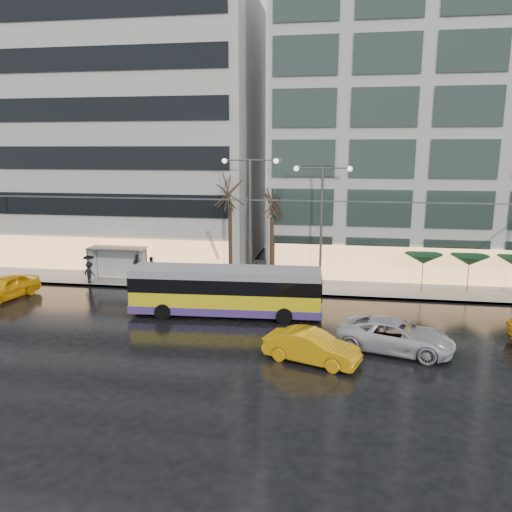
% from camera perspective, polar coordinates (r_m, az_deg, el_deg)
% --- Properties ---
extents(ground, '(140.00, 140.00, 0.00)m').
position_cam_1_polar(ground, '(26.83, -8.85, -9.49)').
color(ground, black).
rests_on(ground, ground).
extents(sidewalk, '(80.00, 10.00, 0.15)m').
position_cam_1_polar(sidewalk, '(39.37, 0.13, -2.16)').
color(sidewalk, gray).
rests_on(sidewalk, ground).
extents(kerb, '(80.00, 0.10, 0.15)m').
position_cam_1_polar(kerb, '(34.66, -1.13, -4.17)').
color(kerb, slate).
rests_on(kerb, ground).
extents(building_left, '(34.00, 14.00, 22.00)m').
position_cam_1_polar(building_left, '(48.92, -20.78, 12.97)').
color(building_left, '#B5B2AD').
rests_on(building_left, sidewalk).
extents(building_right, '(32.00, 14.00, 25.00)m').
position_cam_1_polar(building_right, '(44.20, 24.41, 14.80)').
color(building_right, '#B5B2AD').
rests_on(building_right, sidewalk).
extents(trolleybus, '(11.46, 4.59, 5.27)m').
position_cam_1_polar(trolleybus, '(29.91, -3.46, -4.18)').
color(trolleybus, yellow).
rests_on(trolleybus, ground).
extents(catenary, '(42.24, 5.12, 7.00)m').
position_cam_1_polar(catenary, '(32.84, -3.23, 2.37)').
color(catenary, '#595B60').
rests_on(catenary, ground).
extents(bus_shelter, '(4.20, 1.60, 2.51)m').
position_cam_1_polar(bus_shelter, '(38.83, -15.97, 0.01)').
color(bus_shelter, '#595B60').
rests_on(bus_shelter, sidewalk).
extents(street_lamp_near, '(3.96, 0.36, 9.03)m').
position_cam_1_polar(street_lamp_near, '(35.19, -0.67, 5.91)').
color(street_lamp_near, '#595B60').
rests_on(street_lamp_near, sidewalk).
extents(street_lamp_far, '(3.96, 0.36, 8.53)m').
position_cam_1_polar(street_lamp_far, '(34.74, 7.52, 5.27)').
color(street_lamp_far, '#595B60').
rests_on(street_lamp_far, sidewalk).
extents(tree_a, '(3.20, 3.20, 8.40)m').
position_cam_1_polar(tree_a, '(35.56, -3.03, 7.74)').
color(tree_a, black).
rests_on(tree_a, sidewalk).
extents(tree_b, '(3.20, 3.20, 7.70)m').
position_cam_1_polar(tree_b, '(35.32, 1.85, 6.60)').
color(tree_b, black).
rests_on(tree_b, sidewalk).
extents(parasol_a, '(2.50, 2.50, 2.65)m').
position_cam_1_polar(parasol_a, '(36.00, 18.59, -0.31)').
color(parasol_a, '#595B60').
rests_on(parasol_a, sidewalk).
extents(parasol_b, '(2.50, 2.50, 2.65)m').
position_cam_1_polar(parasol_b, '(36.63, 23.21, -0.45)').
color(parasol_b, '#595B60').
rests_on(parasol_b, sidewalk).
extents(taxi_a, '(2.89, 5.00, 1.60)m').
position_cam_1_polar(taxi_a, '(37.13, -26.70, -3.23)').
color(taxi_a, '#F7B30D').
rests_on(taxi_a, ground).
extents(taxi_b, '(4.78, 2.96, 1.49)m').
position_cam_1_polar(taxi_b, '(23.90, 6.38, -10.28)').
color(taxi_b, '#FAA90D').
rests_on(taxi_b, ground).
extents(sedan_silver, '(6.12, 3.93, 1.57)m').
position_cam_1_polar(sedan_silver, '(25.92, 15.65, -8.75)').
color(sedan_silver, '#BABABF').
rests_on(sedan_silver, ground).
extents(pedestrian_a, '(0.98, 1.00, 2.19)m').
position_cam_1_polar(pedestrian_a, '(38.50, -13.40, -0.56)').
color(pedestrian_a, black).
rests_on(pedestrian_a, sidewalk).
extents(pedestrian_b, '(0.97, 0.90, 1.61)m').
position_cam_1_polar(pedestrian_b, '(39.01, -11.91, -1.24)').
color(pedestrian_b, black).
rests_on(pedestrian_b, sidewalk).
extents(pedestrian_c, '(1.16, 1.04, 2.11)m').
position_cam_1_polar(pedestrian_c, '(38.44, -18.53, -1.34)').
color(pedestrian_c, black).
rests_on(pedestrian_c, sidewalk).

